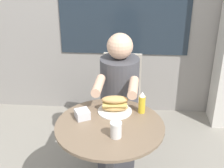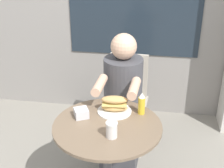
{
  "view_description": "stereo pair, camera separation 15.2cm",
  "coord_description": "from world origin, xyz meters",
  "px_view_note": "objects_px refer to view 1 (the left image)",
  "views": [
    {
      "loc": [
        0.14,
        -1.71,
        1.85
      ],
      "look_at": [
        0.0,
        0.2,
        0.93
      ],
      "focal_mm": 50.0,
      "sensor_mm": 36.0,
      "label": 1
    },
    {
      "loc": [
        0.29,
        -1.69,
        1.85
      ],
      "look_at": [
        0.0,
        0.2,
        0.93
      ],
      "focal_mm": 50.0,
      "sensor_mm": 36.0,
      "label": 2
    }
  ],
  "objects_px": {
    "drink_cup": "(116,130)",
    "condiment_bottle": "(142,103)",
    "sandwich_on_plate": "(115,105)",
    "cafe_table": "(110,149)",
    "seated_diner": "(119,111)",
    "diner_chair": "(121,92)"
  },
  "relations": [
    {
      "from": "seated_diner",
      "to": "sandwich_on_plate",
      "type": "xyz_separation_m",
      "value": [
        -0.01,
        -0.36,
        0.26
      ]
    },
    {
      "from": "seated_diner",
      "to": "sandwich_on_plate",
      "type": "bearing_deg",
      "value": 91.0
    },
    {
      "from": "seated_diner",
      "to": "drink_cup",
      "type": "relative_size",
      "value": 11.36
    },
    {
      "from": "cafe_table",
      "to": "condiment_bottle",
      "type": "relative_size",
      "value": 4.56
    },
    {
      "from": "cafe_table",
      "to": "drink_cup",
      "type": "distance_m",
      "value": 0.28
    },
    {
      "from": "cafe_table",
      "to": "drink_cup",
      "type": "relative_size",
      "value": 7.03
    },
    {
      "from": "drink_cup",
      "to": "condiment_bottle",
      "type": "relative_size",
      "value": 0.65
    },
    {
      "from": "drink_cup",
      "to": "condiment_bottle",
      "type": "distance_m",
      "value": 0.34
    },
    {
      "from": "condiment_bottle",
      "to": "drink_cup",
      "type": "bearing_deg",
      "value": -117.63
    },
    {
      "from": "seated_diner",
      "to": "condiment_bottle",
      "type": "relative_size",
      "value": 7.36
    },
    {
      "from": "seated_diner",
      "to": "condiment_bottle",
      "type": "bearing_deg",
      "value": 118.88
    },
    {
      "from": "seated_diner",
      "to": "drink_cup",
      "type": "xyz_separation_m",
      "value": [
        0.02,
        -0.66,
        0.26
      ]
    },
    {
      "from": "seated_diner",
      "to": "sandwich_on_plate",
      "type": "relative_size",
      "value": 4.91
    },
    {
      "from": "seated_diner",
      "to": "sandwich_on_plate",
      "type": "distance_m",
      "value": 0.44
    },
    {
      "from": "seated_diner",
      "to": "condiment_bottle",
      "type": "distance_m",
      "value": 0.49
    },
    {
      "from": "diner_chair",
      "to": "condiment_bottle",
      "type": "xyz_separation_m",
      "value": [
        0.17,
        -0.7,
        0.28
      ]
    },
    {
      "from": "cafe_table",
      "to": "sandwich_on_plate",
      "type": "xyz_separation_m",
      "value": [
        0.02,
        0.17,
        0.24
      ]
    },
    {
      "from": "sandwich_on_plate",
      "to": "condiment_bottle",
      "type": "distance_m",
      "value": 0.19
    },
    {
      "from": "seated_diner",
      "to": "drink_cup",
      "type": "height_order",
      "value": "seated_diner"
    },
    {
      "from": "sandwich_on_plate",
      "to": "condiment_bottle",
      "type": "relative_size",
      "value": 1.5
    },
    {
      "from": "cafe_table",
      "to": "diner_chair",
      "type": "relative_size",
      "value": 0.84
    },
    {
      "from": "cafe_table",
      "to": "seated_diner",
      "type": "bearing_deg",
      "value": 86.57
    }
  ]
}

